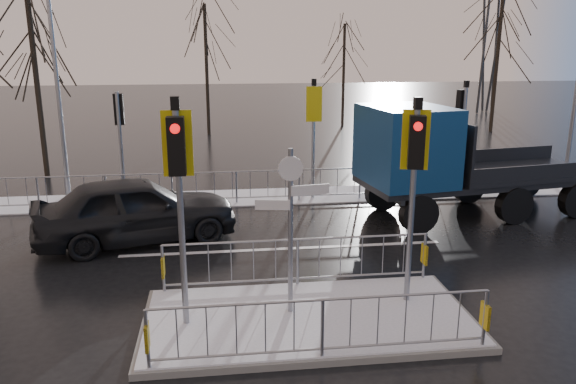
{
  "coord_description": "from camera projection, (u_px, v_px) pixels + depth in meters",
  "views": [
    {
      "loc": [
        -1.54,
        -9.21,
        5.0
      ],
      "look_at": [
        -0.04,
        2.57,
        1.8
      ],
      "focal_mm": 35.0,
      "sensor_mm": 36.0,
      "label": 1
    }
  ],
  "objects": [
    {
      "name": "ground",
      "position": [
        308.0,
        322.0,
        10.31
      ],
      "size": [
        120.0,
        120.0,
        0.0
      ],
      "primitive_type": "plane",
      "color": "black",
      "rests_on": "ground"
    },
    {
      "name": "snow_verge",
      "position": [
        266.0,
        197.0,
        18.54
      ],
      "size": [
        30.0,
        2.0,
        0.04
      ],
      "primitive_type": "cube",
      "color": "white",
      "rests_on": "ground"
    },
    {
      "name": "lane_markings",
      "position": [
        311.0,
        331.0,
        9.99
      ],
      "size": [
        8.0,
        11.38,
        0.01
      ],
      "color": "silver",
      "rests_on": "ground"
    },
    {
      "name": "traffic_island",
      "position": [
        307.0,
        303.0,
        10.22
      ],
      "size": [
        6.0,
        3.04,
        4.15
      ],
      "color": "slate",
      "rests_on": "ground"
    },
    {
      "name": "far_kerb_fixtures",
      "position": [
        277.0,
        171.0,
        17.83
      ],
      "size": [
        18.0,
        0.65,
        3.83
      ],
      "color": "gray",
      "rests_on": "ground"
    },
    {
      "name": "car_far_lane",
      "position": [
        136.0,
        209.0,
        14.28
      ],
      "size": [
        5.39,
        3.31,
        1.71
      ],
      "primitive_type": "imported",
      "rotation": [
        0.0,
        0.0,
        1.85
      ],
      "color": "black",
      "rests_on": "ground"
    },
    {
      "name": "flatbed_truck",
      "position": [
        437.0,
        159.0,
        16.02
      ],
      "size": [
        7.35,
        3.6,
        3.27
      ],
      "color": "black",
      "rests_on": "ground"
    },
    {
      "name": "tree_near_b",
      "position": [
        32.0,
        37.0,
        19.97
      ],
      "size": [
        4.0,
        4.0,
        7.55
      ],
      "color": "black",
      "rests_on": "ground"
    },
    {
      "name": "tree_far_a",
      "position": [
        206.0,
        44.0,
        29.88
      ],
      "size": [
        3.75,
        3.75,
        7.08
      ],
      "color": "black",
      "rests_on": "ground"
    },
    {
      "name": "tree_far_b",
      "position": [
        344.0,
        55.0,
        32.94
      ],
      "size": [
        3.25,
        3.25,
        6.14
      ],
      "color": "black",
      "rests_on": "ground"
    },
    {
      "name": "tree_far_c",
      "position": [
        499.0,
        38.0,
        30.79
      ],
      "size": [
        4.0,
        4.0,
        7.55
      ],
      "color": "black",
      "rests_on": "ground"
    },
    {
      "name": "street_lamp_left",
      "position": [
        57.0,
        58.0,
        17.46
      ],
      "size": [
        1.25,
        0.18,
        8.2
      ],
      "color": "gray",
      "rests_on": "ground"
    }
  ]
}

